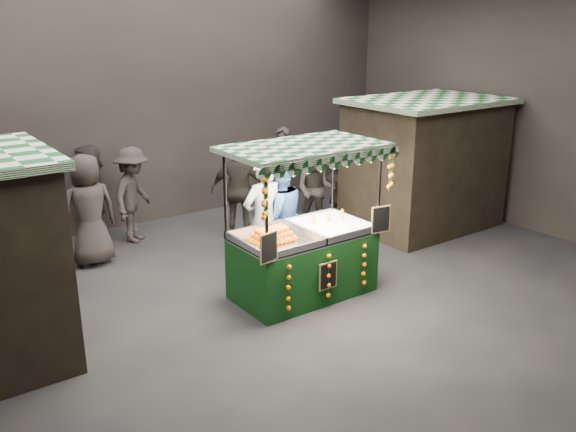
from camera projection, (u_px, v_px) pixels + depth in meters
ground at (290, 307)px, 8.85m from camera, size 12.00×12.00×0.00m
market_hall at (290, 73)px, 7.81m from camera, size 12.10×10.10×5.05m
neighbour_stall_right at (424, 163)px, 12.05m from camera, size 3.00×2.20×2.60m
juice_stall at (305, 251)px, 9.03m from camera, size 2.41×1.42×2.34m
vendor_grey at (263, 220)px, 9.51m from camera, size 0.76×0.52×2.03m
vendor_blue at (279, 217)px, 9.83m from camera, size 1.00×0.81×1.93m
shopper_1 at (315, 190)px, 11.90m from camera, size 1.02×1.03×1.67m
shopper_2 at (240, 190)px, 11.39m from camera, size 1.17×1.07×1.92m
shopper_3 at (133, 195)px, 11.27m from camera, size 1.32×1.30×1.82m
shopper_4 at (89, 210)px, 10.16m from camera, size 0.98×0.67×1.94m
shopper_5 at (341, 187)px, 12.39m from camera, size 1.37×1.23×1.51m
shopper_6 at (283, 170)px, 13.01m from camera, size 0.67×0.80×1.88m
shopper_7 at (91, 193)px, 11.37m from camera, size 0.77×1.78×1.86m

